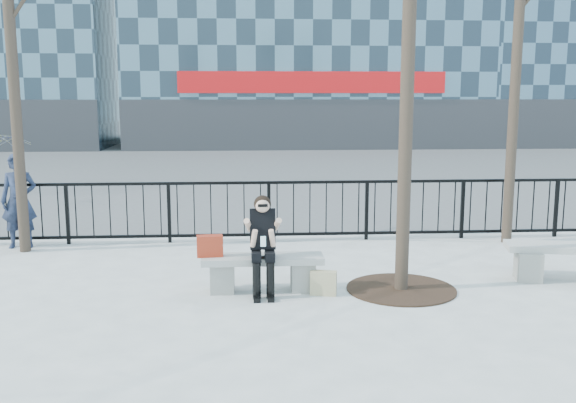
{
  "coord_description": "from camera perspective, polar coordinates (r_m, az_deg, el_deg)",
  "views": [
    {
      "loc": [
        -0.23,
        -8.47,
        2.66
      ],
      "look_at": [
        0.4,
        0.8,
        1.1
      ],
      "focal_mm": 40.0,
      "sensor_mm": 36.0,
      "label": 1
    }
  ],
  "objects": [
    {
      "name": "bench_second",
      "position": [
        10.16,
        23.61,
        -4.62
      ],
      "size": [
        1.74,
        0.49,
        0.52
      ],
      "rotation": [
        0.0,
        0.0,
        -0.2
      ],
      "color": "slate",
      "rests_on": "ground"
    },
    {
      "name": "railing",
      "position": [
        11.67,
        -2.69,
        -0.88
      ],
      "size": [
        14.0,
        0.06,
        1.1
      ],
      "color": "black",
      "rests_on": "ground"
    },
    {
      "name": "tree_grate",
      "position": [
        9.04,
        10.01,
        -7.66
      ],
      "size": [
        1.5,
        1.5,
        0.02
      ],
      "primitive_type": "cylinder",
      "color": "black",
      "rests_on": "ground"
    },
    {
      "name": "handbag",
      "position": [
        8.75,
        -6.97,
        -3.94
      ],
      "size": [
        0.36,
        0.2,
        0.29
      ],
      "primitive_type": "cube",
      "rotation": [
        0.0,
        0.0,
        0.1
      ],
      "color": "#A12913",
      "rests_on": "bench_main"
    },
    {
      "name": "bench_main",
      "position": [
        8.8,
        -2.26,
        -6.03
      ],
      "size": [
        1.65,
        0.46,
        0.49
      ],
      "color": "slate",
      "rests_on": "ground"
    },
    {
      "name": "shopping_bag",
      "position": [
        8.65,
        3.17,
        -7.25
      ],
      "size": [
        0.37,
        0.21,
        0.33
      ],
      "primitive_type": "cube",
      "rotation": [
        0.0,
        0.0,
        -0.24
      ],
      "color": "#C6BD8C",
      "rests_on": "ground"
    },
    {
      "name": "seated_woman",
      "position": [
        8.55,
        -2.24,
        -3.94
      ],
      "size": [
        0.5,
        0.64,
        1.34
      ],
      "color": "black",
      "rests_on": "ground"
    },
    {
      "name": "standing_man",
      "position": [
        12.08,
        -22.8,
        0.06
      ],
      "size": [
        0.64,
        0.44,
        1.66
      ],
      "primitive_type": "imported",
      "rotation": [
        0.0,
        0.0,
        0.08
      ],
      "color": "black",
      "rests_on": "ground"
    },
    {
      "name": "ground",
      "position": [
        8.88,
        -2.25,
        -7.9
      ],
      "size": [
        120.0,
        120.0,
        0.0
      ],
      "primitive_type": "plane",
      "color": "#999A95",
      "rests_on": "ground"
    },
    {
      "name": "street_surface",
      "position": [
        23.62,
        -3.3,
        3.07
      ],
      "size": [
        60.0,
        23.0,
        0.01
      ],
      "primitive_type": "cube",
      "color": "#474747",
      "rests_on": "ground"
    }
  ]
}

